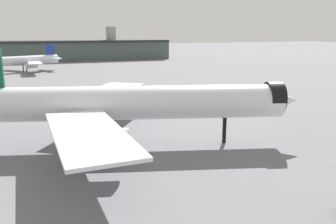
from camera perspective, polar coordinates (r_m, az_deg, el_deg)
The scene contains 4 objects.
ground at distance 62.21m, azimuth -7.98°, elevation -5.72°, with size 900.00×900.00×0.00m, color slate.
airliner_near_gate at distance 61.53m, azimuth -7.32°, elevation 1.34°, with size 61.44×54.93×17.04m.
airliner_far_taxiway at distance 184.71m, azimuth -22.68°, elevation 7.64°, with size 40.54×36.10×12.48m.
terminal_building at distance 243.97m, azimuth -21.30°, elevation 9.15°, with size 183.30×21.64×22.06m.
Camera 1 is at (-12.23, -57.63, 19.97)m, focal length 37.77 mm.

